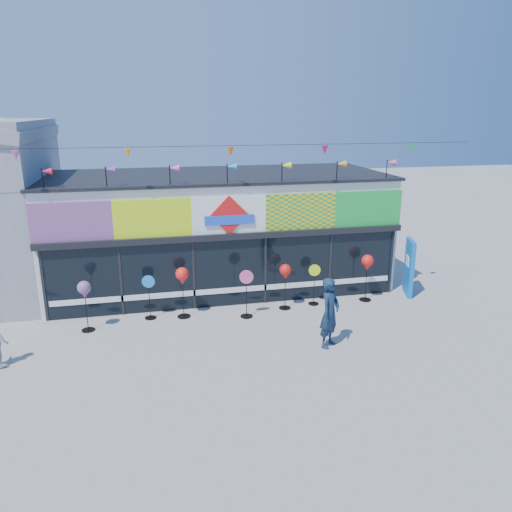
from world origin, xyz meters
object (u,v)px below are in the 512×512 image
object	(u,v)px
spinner_3	(246,292)
spinner_6	(367,264)
spinner_1	(149,296)
spinner_5	(314,283)
spinner_0	(84,291)
blue_sign	(409,267)
spinner_2	(182,278)
spinner_4	(285,273)
adult_man	(330,313)

from	to	relation	value
spinner_3	spinner_6	distance (m)	4.35
spinner_1	spinner_3	bearing A→B (deg)	-10.44
spinner_6	spinner_1	bearing A→B (deg)	179.65
spinner_5	spinner_6	distance (m)	1.95
spinner_0	blue_sign	bearing A→B (deg)	3.74
spinner_0	spinner_5	bearing A→B (deg)	4.13
spinner_6	spinner_3	bearing A→B (deg)	-173.28
spinner_2	spinner_6	xyz separation A→B (m)	(6.24, 0.08, -0.01)
spinner_1	spinner_2	distance (m)	1.19
spinner_2	spinner_5	world-z (taller)	spinner_2
spinner_4	spinner_5	size ratio (longest dim) A/B	1.09
blue_sign	adult_man	bearing A→B (deg)	-124.87
spinner_0	adult_man	world-z (taller)	adult_man
spinner_1	spinner_3	size ratio (longest dim) A/B	0.92
spinner_4	spinner_6	size ratio (longest dim) A/B	0.94
spinner_6	adult_man	size ratio (longest dim) A/B	0.83
spinner_2	spinner_6	size ratio (longest dim) A/B	1.01
spinner_3	spinner_6	xyz separation A→B (m)	(4.29, 0.51, 0.49)
spinner_5	spinner_2	bearing A→B (deg)	-178.40
blue_sign	spinner_4	bearing A→B (deg)	-158.43
spinner_3	blue_sign	bearing A→B (deg)	7.00
spinner_5	adult_man	xyz separation A→B (m)	(-0.61, -3.04, 0.25)
spinner_3	spinner_5	distance (m)	2.49
spinner_2	spinner_0	bearing A→B (deg)	-172.05
spinner_0	adult_man	size ratio (longest dim) A/B	0.79
spinner_4	adult_man	distance (m)	2.94
adult_man	spinner_1	bearing A→B (deg)	104.76
spinner_0	spinner_6	size ratio (longest dim) A/B	0.95
spinner_3	adult_man	bearing A→B (deg)	-53.80
blue_sign	spinner_1	world-z (taller)	blue_sign
spinner_3	spinner_1	bearing A→B (deg)	169.56
spinner_2	spinner_3	distance (m)	2.06
blue_sign	adult_man	world-z (taller)	blue_sign
spinner_2	spinner_4	xyz separation A→B (m)	(3.33, -0.02, -0.09)
spinner_4	spinner_5	distance (m)	1.17
spinner_0	spinner_3	xyz separation A→B (m)	(4.82, -0.03, -0.43)
spinner_0	spinner_2	bearing A→B (deg)	7.95
blue_sign	spinner_2	xyz separation A→B (m)	(-7.96, -0.31, 0.32)
spinner_5	spinner_0	bearing A→B (deg)	-175.87
spinner_3	spinner_4	bearing A→B (deg)	16.45
spinner_4	adult_man	world-z (taller)	adult_man
spinner_4	spinner_5	world-z (taller)	spinner_4
spinner_2	spinner_4	world-z (taller)	spinner_2
spinner_2	spinner_3	xyz separation A→B (m)	(1.95, -0.43, -0.50)
adult_man	spinner_4	bearing A→B (deg)	55.79
blue_sign	spinner_5	size ratio (longest dim) A/B	1.42
spinner_2	spinner_6	bearing A→B (deg)	0.70
spinner_1	spinner_2	size ratio (longest dim) A/B	0.87
spinner_2	blue_sign	bearing A→B (deg)	2.21
blue_sign	spinner_1	size ratio (longest dim) A/B	1.39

